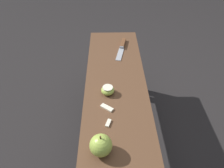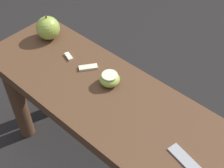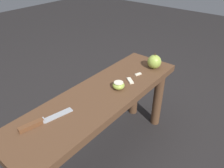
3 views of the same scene
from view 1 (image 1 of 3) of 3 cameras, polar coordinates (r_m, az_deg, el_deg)
ground_plane at (r=1.52m, az=0.77°, el=-13.17°), size 8.00×8.00×0.00m
wooden_bench at (r=1.23m, az=0.92°, el=-2.72°), size 1.09×0.32×0.48m
knife at (r=1.44m, az=2.68°, el=9.89°), size 0.25×0.08×0.02m
apple_whole at (r=0.84m, az=-2.92°, el=-15.70°), size 0.09×0.09×0.10m
apple_cut at (r=1.08m, az=-1.12°, el=-1.60°), size 0.07×0.07×0.04m
apple_slice_near_knife at (r=0.96m, az=-0.98°, el=-10.16°), size 0.04×0.03×0.01m
apple_slice_center at (r=1.02m, az=-1.35°, el=-6.20°), size 0.06×0.06×0.01m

